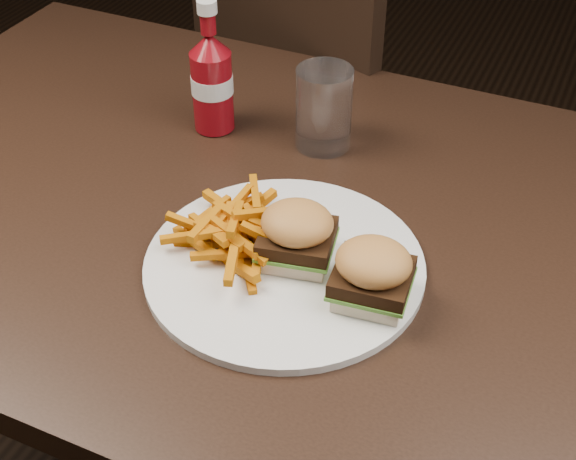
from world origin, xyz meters
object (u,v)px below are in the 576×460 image
at_px(dining_table, 242,211).
at_px(plate, 284,265).
at_px(ketchup_bottle, 213,91).
at_px(tumbler, 324,110).
at_px(chair_far, 348,139).

height_order(dining_table, plate, plate).
xyz_separation_m(plate, ketchup_bottle, (-0.22, 0.24, 0.06)).
height_order(plate, tumbler, tumbler).
bearing_deg(dining_table, ketchup_bottle, 129.42).
height_order(chair_far, tumbler, tumbler).
bearing_deg(dining_table, plate, -42.77).
distance_m(chair_far, tumbler, 0.64).
bearing_deg(chair_far, ketchup_bottle, 107.21).
bearing_deg(chair_far, plate, 124.30).
bearing_deg(dining_table, chair_far, 97.86).
height_order(dining_table, ketchup_bottle, ketchup_bottle).
bearing_deg(plate, chair_far, 104.65).
height_order(dining_table, chair_far, dining_table).
bearing_deg(tumbler, chair_far, 105.53).
xyz_separation_m(dining_table, ketchup_bottle, (-0.11, 0.14, 0.08)).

